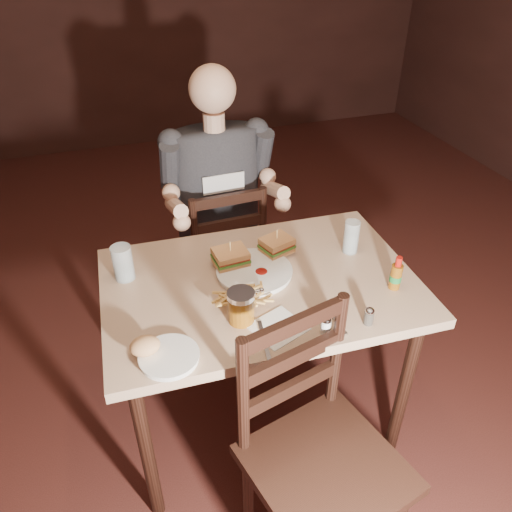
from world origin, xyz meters
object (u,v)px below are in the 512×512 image
object	(u,v)px
main_table	(260,300)
glass_left	(123,263)
chair_near	(326,468)
side_plate	(169,358)
diner	(219,173)
hot_sauce	(396,273)
dinner_plate	(254,272)
chair_far	(220,254)
glass_right	(351,237)
syrup_dispenser	(241,307)

from	to	relation	value
main_table	glass_left	distance (m)	0.52
chair_near	side_plate	size ratio (longest dim) A/B	5.29
diner	hot_sauce	distance (m)	0.93
dinner_plate	side_plate	size ratio (longest dim) A/B	1.54
dinner_plate	side_plate	world-z (taller)	dinner_plate
chair_far	side_plate	distance (m)	1.10
dinner_plate	glass_left	size ratio (longest dim) A/B	2.04
chair_near	main_table	bearing A→B (deg)	77.83
main_table	side_plate	distance (m)	0.48
diner	chair_far	bearing A→B (deg)	90.00
chair_far	glass_left	bearing A→B (deg)	44.68
chair_far	hot_sauce	bearing A→B (deg)	113.49
chair_near	glass_right	size ratio (longest dim) A/B	7.02
main_table	glass_left	xyz separation A→B (m)	(-0.46, 0.18, 0.16)
hot_sauce	glass_right	bearing A→B (deg)	99.44
main_table	glass_left	world-z (taller)	glass_left
diner	glass_left	size ratio (longest dim) A/B	6.86
chair_near	diner	xyz separation A→B (m)	(0.01, 1.23, 0.44)
chair_far	glass_right	bearing A→B (deg)	119.26
dinner_plate	glass_left	world-z (taller)	glass_left
chair_near	hot_sauce	xyz separation A→B (m)	(0.43, 0.40, 0.36)
glass_left	glass_right	distance (m)	0.87
main_table	side_plate	xyz separation A→B (m)	(-0.38, -0.28, 0.09)
chair_near	hot_sauce	distance (m)	0.69
chair_far	diner	xyz separation A→B (m)	(0.00, -0.05, 0.48)
chair_near	dinner_plate	world-z (taller)	chair_near
glass_right	side_plate	distance (m)	0.86
hot_sauce	dinner_plate	bearing A→B (deg)	152.40
glass_left	side_plate	xyz separation A→B (m)	(0.08, -0.45, -0.06)
main_table	chair_far	world-z (taller)	chair_far
glass_left	dinner_plate	bearing A→B (deg)	-15.72
main_table	dinner_plate	distance (m)	0.11
chair_far	hot_sauce	size ratio (longest dim) A/B	6.64
chair_near	dinner_plate	xyz separation A→B (m)	(-0.02, 0.64, 0.31)
chair_far	glass_right	xyz separation A→B (m)	(0.38, -0.62, 0.40)
chair_near	diner	size ratio (longest dim) A/B	1.02
dinner_plate	side_plate	bearing A→B (deg)	-139.14
chair_far	syrup_dispenser	size ratio (longest dim) A/B	7.49
main_table	diner	distance (m)	0.69
main_table	diner	xyz separation A→B (m)	(0.02, 0.65, 0.23)
diner	syrup_dispenser	size ratio (longest dim) A/B	7.95
main_table	diner	world-z (taller)	diner
glass_right	syrup_dispenser	distance (m)	0.58
chair_near	syrup_dispenser	xyz separation A→B (m)	(-0.14, 0.41, 0.36)
diner	glass_left	distance (m)	0.68
chair_near	side_plate	xyz separation A→B (m)	(-0.40, 0.31, 0.31)
main_table	glass_right	world-z (taller)	glass_right
glass_right	syrup_dispenser	size ratio (longest dim) A/B	1.16
main_table	glass_left	size ratio (longest dim) A/B	8.62
main_table	chair_near	bearing A→B (deg)	-88.50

